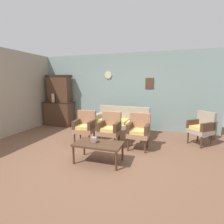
{
  "coord_description": "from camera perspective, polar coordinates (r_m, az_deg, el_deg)",
  "views": [
    {
      "loc": [
        1.52,
        -3.53,
        1.66
      ],
      "look_at": [
        0.04,
        1.05,
        0.85
      ],
      "focal_mm": 27.75,
      "sensor_mm": 36.0,
      "label": 1
    }
  ],
  "objects": [
    {
      "name": "wingback_chair_by_fireplace",
      "position": [
        5.25,
        27.46,
        -4.32
      ],
      "size": [
        0.71,
        0.71,
        0.9
      ],
      "color": "gray",
      "rests_on": "ground"
    },
    {
      "name": "ground_plane",
      "position": [
        4.18,
        -5.09,
        -13.85
      ],
      "size": [
        7.68,
        7.68,
        0.0
      ],
      "primitive_type": "plane",
      "color": "brown"
    },
    {
      "name": "wall_back_with_decor",
      "position": [
        6.35,
        4.07,
        6.74
      ],
      "size": [
        6.4,
        0.09,
        2.7
      ],
      "color": "gray",
      "rests_on": "ground"
    },
    {
      "name": "cabinet_upper_hutch",
      "position": [
        7.13,
        -16.97,
        7.45
      ],
      "size": [
        0.99,
        0.38,
        1.03
      ],
      "color": "#472D1E",
      "rests_on": "side_cabinet"
    },
    {
      "name": "armchair_row_middle",
      "position": [
        4.85,
        -8.89,
        -4.42
      ],
      "size": [
        0.56,
        0.53,
        0.9
      ],
      "color": "#9E6B4C",
      "rests_on": "ground"
    },
    {
      "name": "armchair_near_cabinet",
      "position": [
        4.42,
        8.79,
        -5.77
      ],
      "size": [
        0.54,
        0.51,
        0.9
      ],
      "color": "#9E6B4C",
      "rests_on": "ground"
    },
    {
      "name": "vase_on_cabinet",
      "position": [
        7.01,
        -18.85,
        4.41
      ],
      "size": [
        0.12,
        0.12,
        0.33
      ],
      "primitive_type": "cylinder",
      "color": "tan",
      "rests_on": "side_cabinet"
    },
    {
      "name": "armchair_near_couch_end",
      "position": [
        4.58,
        -0.71,
        -5.14
      ],
      "size": [
        0.53,
        0.5,
        0.9
      ],
      "color": "#9E6B4C",
      "rests_on": "ground"
    },
    {
      "name": "coffee_table",
      "position": [
        3.7,
        -4.48,
        -10.79
      ],
      "size": [
        1.0,
        0.56,
        0.42
      ],
      "color": "#472D1E",
      "rests_on": "ground"
    },
    {
      "name": "floor_vase_by_wall",
      "position": [
        6.0,
        30.29,
        -5.1
      ],
      "size": [
        0.21,
        0.21,
        0.56
      ],
      "primitive_type": "cylinder",
      "color": "brown",
      "rests_on": "ground"
    },
    {
      "name": "side_cabinet",
      "position": [
        7.16,
        -16.96,
        -0.47
      ],
      "size": [
        1.16,
        0.55,
        0.93
      ],
      "color": "#472D1E",
      "rests_on": "ground"
    },
    {
      "name": "floral_couch",
      "position": [
        5.57,
        3.0,
        -4.31
      ],
      "size": [
        1.76,
        0.93,
        0.9
      ],
      "color": "gray",
      "rests_on": "ground"
    },
    {
      "name": "book_stack_on_table",
      "position": [
        3.73,
        -5.85,
        -9.08
      ],
      "size": [
        0.16,
        0.1,
        0.11
      ],
      "color": "#9B5D42",
      "rests_on": "coffee_table"
    }
  ]
}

